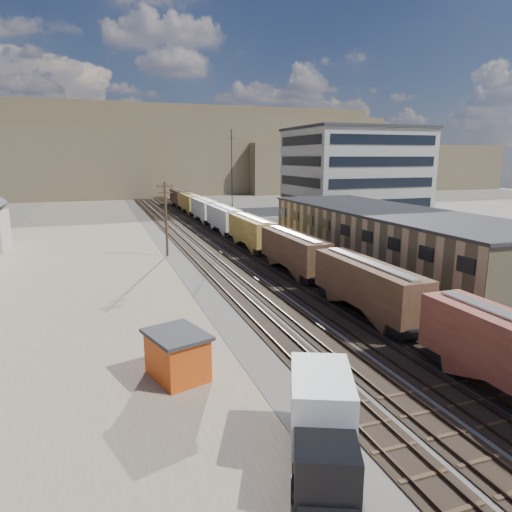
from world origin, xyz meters
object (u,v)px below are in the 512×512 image
object	(u,v)px
freight_train	(236,223)
box_truck	(322,422)
utility_pole_north	(166,217)
maintenance_shed	(177,355)
parked_car_blue	(417,241)

from	to	relation	value
freight_train	box_truck	bearing A→B (deg)	-102.87
freight_train	utility_pole_north	world-z (taller)	utility_pole_north
utility_pole_north	freight_train	bearing A→B (deg)	33.74
freight_train	box_truck	world-z (taller)	freight_train
maintenance_shed	freight_train	bearing A→B (deg)	68.86
utility_pole_north	box_truck	bearing A→B (deg)	-89.96
box_truck	maintenance_shed	xyz separation A→B (m)	(-4.68, 9.87, -0.40)
box_truck	maintenance_shed	distance (m)	10.93
box_truck	freight_train	bearing A→B (deg)	77.13
box_truck	parked_car_blue	size ratio (longest dim) A/B	1.26
maintenance_shed	parked_car_blue	distance (m)	50.92
utility_pole_north	maintenance_shed	xyz separation A→B (m)	(-4.65, -35.60, -3.81)
box_truck	parked_car_blue	distance (m)	54.03
freight_train	utility_pole_north	size ratio (longest dim) A/B	11.97
box_truck	maintenance_shed	bearing A→B (deg)	115.37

